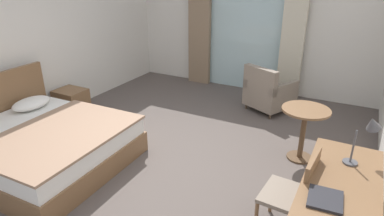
{
  "coord_description": "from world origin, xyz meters",
  "views": [
    {
      "loc": [
        2.11,
        -3.2,
        2.39
      ],
      "look_at": [
        0.35,
        0.12,
        0.79
      ],
      "focal_mm": 30.83,
      "sensor_mm": 36.0,
      "label": 1
    }
  ],
  "objects_px": {
    "nightstand": "(72,103)",
    "desk_chair": "(295,191)",
    "writing_desk": "(340,193)",
    "round_cafe_table": "(304,123)",
    "desk_lamp": "(369,129)",
    "armchair_by_window": "(268,93)",
    "closed_book": "(325,199)",
    "bed": "(41,144)"
  },
  "relations": [
    {
      "from": "armchair_by_window",
      "to": "round_cafe_table",
      "type": "bearing_deg",
      "value": -58.58
    },
    {
      "from": "desk_lamp",
      "to": "bed",
      "type": "bearing_deg",
      "value": -170.49
    },
    {
      "from": "armchair_by_window",
      "to": "bed",
      "type": "bearing_deg",
      "value": -124.37
    },
    {
      "from": "closed_book",
      "to": "round_cafe_table",
      "type": "xyz_separation_m",
      "value": [
        -0.46,
        1.85,
        -0.25
      ]
    },
    {
      "from": "armchair_by_window",
      "to": "round_cafe_table",
      "type": "xyz_separation_m",
      "value": [
        0.86,
        -1.41,
        0.19
      ]
    },
    {
      "from": "closed_book",
      "to": "round_cafe_table",
      "type": "relative_size",
      "value": 0.39
    },
    {
      "from": "nightstand",
      "to": "armchair_by_window",
      "type": "xyz_separation_m",
      "value": [
        2.96,
        1.8,
        0.11
      ]
    },
    {
      "from": "bed",
      "to": "armchair_by_window",
      "type": "bearing_deg",
      "value": 55.63
    },
    {
      "from": "nightstand",
      "to": "closed_book",
      "type": "bearing_deg",
      "value": -18.75
    },
    {
      "from": "nightstand",
      "to": "desk_chair",
      "type": "height_order",
      "value": "desk_chair"
    },
    {
      "from": "bed",
      "to": "desk_lamp",
      "type": "height_order",
      "value": "desk_lamp"
    },
    {
      "from": "bed",
      "to": "closed_book",
      "type": "xyz_separation_m",
      "value": [
        3.45,
        -0.15,
        0.5
      ]
    },
    {
      "from": "bed",
      "to": "armchair_by_window",
      "type": "distance_m",
      "value": 3.77
    },
    {
      "from": "closed_book",
      "to": "armchair_by_window",
      "type": "xyz_separation_m",
      "value": [
        -1.32,
        3.26,
        -0.44
      ]
    },
    {
      "from": "nightstand",
      "to": "desk_lamp",
      "type": "height_order",
      "value": "desk_lamp"
    },
    {
      "from": "writing_desk",
      "to": "armchair_by_window",
      "type": "bearing_deg",
      "value": 115.36
    },
    {
      "from": "writing_desk",
      "to": "desk_lamp",
      "type": "height_order",
      "value": "desk_lamp"
    },
    {
      "from": "nightstand",
      "to": "writing_desk",
      "type": "bearing_deg",
      "value": -15.07
    },
    {
      "from": "bed",
      "to": "desk_chair",
      "type": "distance_m",
      "value": 3.2
    },
    {
      "from": "desk_chair",
      "to": "closed_book",
      "type": "height_order",
      "value": "desk_chair"
    },
    {
      "from": "closed_book",
      "to": "desk_chair",
      "type": "bearing_deg",
      "value": 121.27
    },
    {
      "from": "bed",
      "to": "writing_desk",
      "type": "xyz_separation_m",
      "value": [
        3.54,
        0.13,
        0.39
      ]
    },
    {
      "from": "writing_desk",
      "to": "desk_lamp",
      "type": "relative_size",
      "value": 3.3
    },
    {
      "from": "bed",
      "to": "writing_desk",
      "type": "bearing_deg",
      "value": 2.07
    },
    {
      "from": "writing_desk",
      "to": "desk_lamp",
      "type": "xyz_separation_m",
      "value": [
        0.13,
        0.49,
        0.4
      ]
    },
    {
      "from": "writing_desk",
      "to": "desk_chair",
      "type": "relative_size",
      "value": 1.66
    },
    {
      "from": "nightstand",
      "to": "closed_book",
      "type": "relative_size",
      "value": 1.74
    },
    {
      "from": "nightstand",
      "to": "desk_chair",
      "type": "bearing_deg",
      "value": -15.03
    },
    {
      "from": "writing_desk",
      "to": "desk_chair",
      "type": "height_order",
      "value": "desk_chair"
    },
    {
      "from": "closed_book",
      "to": "nightstand",
      "type": "bearing_deg",
      "value": 157.18
    },
    {
      "from": "desk_lamp",
      "to": "armchair_by_window",
      "type": "distance_m",
      "value": 3.03
    },
    {
      "from": "writing_desk",
      "to": "round_cafe_table",
      "type": "height_order",
      "value": "writing_desk"
    },
    {
      "from": "round_cafe_table",
      "to": "nightstand",
      "type": "bearing_deg",
      "value": -174.05
    },
    {
      "from": "armchair_by_window",
      "to": "round_cafe_table",
      "type": "relative_size",
      "value": 1.27
    },
    {
      "from": "nightstand",
      "to": "round_cafe_table",
      "type": "bearing_deg",
      "value": 5.95
    },
    {
      "from": "writing_desk",
      "to": "armchair_by_window",
      "type": "xyz_separation_m",
      "value": [
        -1.41,
        2.98,
        -0.33
      ]
    },
    {
      "from": "writing_desk",
      "to": "armchair_by_window",
      "type": "distance_m",
      "value": 3.32
    },
    {
      "from": "closed_book",
      "to": "armchair_by_window",
      "type": "relative_size",
      "value": 0.31
    },
    {
      "from": "writing_desk",
      "to": "desk_chair",
      "type": "bearing_deg",
      "value": 164.45
    },
    {
      "from": "closed_book",
      "to": "writing_desk",
      "type": "bearing_deg",
      "value": 67.5
    },
    {
      "from": "bed",
      "to": "round_cafe_table",
      "type": "relative_size",
      "value": 2.81
    },
    {
      "from": "writing_desk",
      "to": "round_cafe_table",
      "type": "distance_m",
      "value": 1.68
    }
  ]
}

